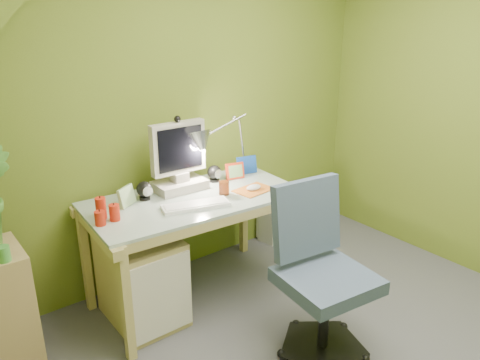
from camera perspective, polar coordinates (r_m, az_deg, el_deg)
wall_back at (r=3.36m, az=-6.36°, el=8.41°), size 3.20×0.01×2.40m
slope_ceiling at (r=1.40m, az=-7.66°, el=19.11°), size 1.10×3.20×1.10m
desk at (r=3.19m, az=-5.37°, el=-8.20°), size 1.41×0.77×0.73m
monitor at (r=3.10m, az=-7.53°, el=2.95°), size 0.35×0.21×0.47m
speaker_left at (r=3.02m, az=-11.59°, el=-1.28°), size 0.11×0.11×0.12m
speaker_right at (r=3.27m, az=-3.15°, el=0.80°), size 0.12×0.12×0.12m
keyboard at (r=2.88m, az=-5.44°, el=-3.09°), size 0.43×0.24×0.02m
mousepad at (r=3.13m, az=1.67°, el=-1.20°), size 0.27×0.21×0.01m
mouse at (r=3.12m, az=1.67°, el=-0.93°), size 0.12×0.08×0.04m
amber_tumbler at (r=3.05m, az=-1.95°, el=-0.99°), size 0.08×0.08×0.09m
candle_cluster at (r=2.77m, az=-16.28°, el=-3.59°), size 0.20×0.18×0.13m
photo_frame_red at (r=3.33m, az=-0.63°, el=1.12°), size 0.14×0.05×0.12m
photo_frame_blue at (r=3.44m, az=0.82°, el=1.85°), size 0.15×0.05×0.13m
photo_frame_green at (r=2.95m, az=-13.66°, el=-1.93°), size 0.13×0.09×0.12m
desk_lamp at (r=3.31m, az=-0.87°, el=5.90°), size 0.63×0.31×0.65m
side_ledge at (r=2.95m, az=-26.70°, el=-13.53°), size 0.25×0.39×0.68m
green_cup at (r=2.64m, az=-26.85°, el=-8.03°), size 0.07×0.07×0.08m
task_chair at (r=2.66m, az=10.58°, el=-11.65°), size 0.60×0.60×0.98m
radiator at (r=4.07m, az=4.97°, el=-4.15°), size 0.43×0.23×0.41m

